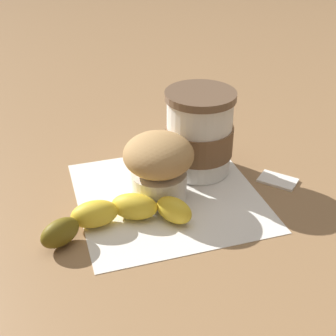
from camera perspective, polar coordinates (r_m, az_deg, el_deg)
name	(u,v)px	position (r m, az deg, el deg)	size (l,w,h in m)	color
ground_plane	(168,196)	(0.61, 0.00, -3.46)	(3.00, 3.00, 0.00)	#936D47
paper_napkin	(168,196)	(0.61, 0.00, -3.41)	(0.23, 0.23, 0.00)	white
coffee_cup	(199,134)	(0.64, 3.82, 4.16)	(0.09, 0.09, 0.12)	white
muffin	(159,166)	(0.58, -1.11, 0.29)	(0.09, 0.09, 0.09)	white
banana	(116,214)	(0.55, -6.31, -5.65)	(0.09, 0.18, 0.03)	gold
sugar_packet	(278,179)	(0.65, 13.25, -1.35)	(0.05, 0.03, 0.01)	white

